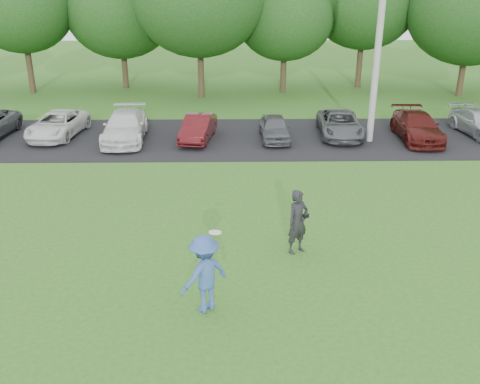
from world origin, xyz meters
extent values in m
plane|color=#2F631C|center=(0.00, 0.00, 0.00)|extent=(100.00, 100.00, 0.00)
cube|color=black|center=(0.00, 13.00, 0.01)|extent=(32.00, 6.50, 0.03)
cylinder|color=#A0A09B|center=(5.87, 12.41, 4.74)|extent=(0.28, 0.28, 9.49)
imported|color=#38599E|center=(-0.83, -0.17, 0.91)|extent=(1.33, 1.25, 1.81)
cylinder|color=white|center=(-0.58, -0.30, 1.97)|extent=(0.27, 0.27, 0.09)
imported|color=black|center=(1.50, 2.44, 0.88)|extent=(0.77, 0.71, 1.76)
cube|color=black|center=(1.68, 2.26, 1.14)|extent=(0.17, 0.16, 0.10)
imported|color=silver|center=(-8.07, 13.35, 0.58)|extent=(2.26, 4.13, 1.10)
imported|color=silver|center=(-4.91, 12.69, 0.65)|extent=(1.96, 4.37, 1.25)
imported|color=#4C1013|center=(-1.70, 12.68, 0.57)|extent=(1.62, 3.44, 1.09)
imported|color=#525459|center=(1.69, 12.72, 0.56)|extent=(1.31, 3.13, 1.06)
imported|color=#53555A|center=(4.68, 13.22, 0.58)|extent=(2.03, 4.03, 1.09)
imported|color=#4B1310|center=(7.99, 12.60, 0.62)|extent=(1.77, 4.10, 1.18)
imported|color=#B4B8BC|center=(11.12, 13.30, 0.58)|extent=(1.98, 3.96, 1.11)
cylinder|color=#38281C|center=(-12.50, 23.00, 1.35)|extent=(0.36, 0.36, 2.70)
ellipsoid|color=#214C19|center=(-12.50, 23.00, 4.93)|extent=(5.94, 5.94, 5.05)
cylinder|color=#38281C|center=(-7.00, 24.40, 1.10)|extent=(0.36, 0.36, 2.20)
ellipsoid|color=#214C19|center=(-7.00, 24.40, 4.71)|extent=(6.68, 6.68, 5.68)
cylinder|color=#38281C|center=(-2.00, 21.60, 1.35)|extent=(0.36, 0.36, 2.70)
ellipsoid|color=#214C19|center=(-2.00, 21.60, 5.48)|extent=(7.42, 7.42, 6.31)
cylinder|color=#38281C|center=(3.00, 23.00, 1.10)|extent=(0.36, 0.36, 2.20)
ellipsoid|color=#214C19|center=(3.00, 23.00, 4.36)|extent=(5.76, 5.76, 4.90)
cylinder|color=#38281C|center=(8.00, 24.40, 1.35)|extent=(0.36, 0.36, 2.70)
ellipsoid|color=#214C19|center=(8.00, 24.40, 5.14)|extent=(6.50, 6.50, 5.53)
cylinder|color=#38281C|center=(13.50, 21.60, 1.10)|extent=(0.36, 0.36, 2.20)
ellipsoid|color=#214C19|center=(13.50, 21.60, 4.92)|extent=(7.24, 7.24, 6.15)
camera|label=1|loc=(-0.23, -10.19, 6.97)|focal=40.00mm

